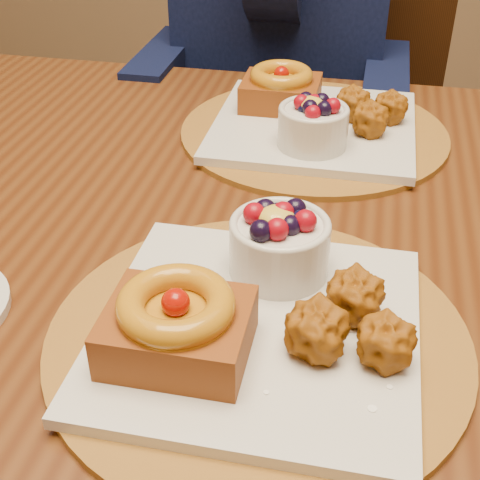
# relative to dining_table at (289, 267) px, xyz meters

# --- Properties ---
(dining_table) EXTENTS (1.60, 0.90, 0.76)m
(dining_table) POSITION_rel_dining_table_xyz_m (0.00, 0.00, 0.00)
(dining_table) COLOR #3E1C0B
(dining_table) RESTS_ON ground
(place_setting_near) EXTENTS (0.38, 0.38, 0.09)m
(place_setting_near) POSITION_rel_dining_table_xyz_m (-0.00, -0.21, 0.11)
(place_setting_near) COLOR brown
(place_setting_near) RESTS_ON dining_table
(place_setting_far) EXTENTS (0.38, 0.38, 0.09)m
(place_setting_far) POSITION_rel_dining_table_xyz_m (-0.00, 0.21, 0.10)
(place_setting_far) COLOR brown
(place_setting_far) RESTS_ON dining_table
(chair_far) EXTENTS (0.54, 0.54, 0.95)m
(chair_far) POSITION_rel_dining_table_xyz_m (0.02, 0.66, -0.15)
(chair_far) COLOR black
(chair_far) RESTS_ON ground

